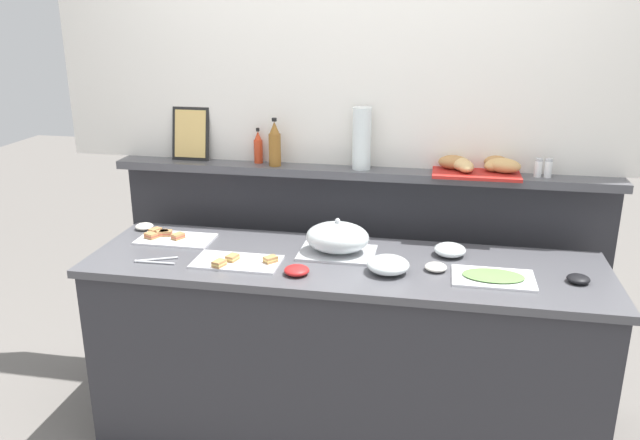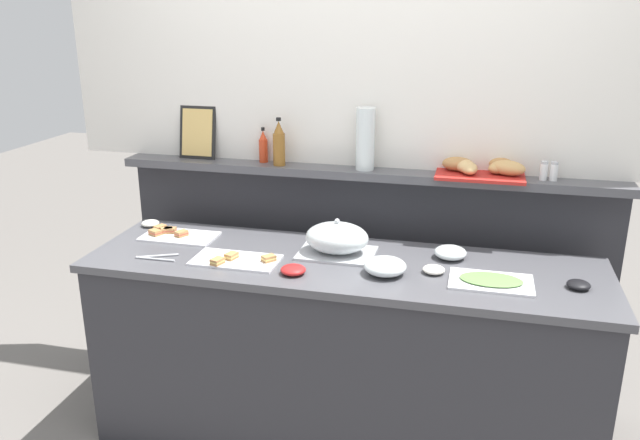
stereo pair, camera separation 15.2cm
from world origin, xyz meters
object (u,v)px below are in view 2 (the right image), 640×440
object	(u,v)px
framed_picture	(198,132)
sandwich_platter_side	(236,260)
serving_cloche	(337,239)
glass_bowl_large	(385,267)
glass_bowl_medium	(450,253)
pepper_shaker	(554,171)
condiment_bowl_cream	(434,270)
sandwich_platter_rear	(176,235)
bread_basket	(483,168)
water_carafe	(365,139)
condiment_bowl_dark	(150,223)
condiment_bowl_red	(579,285)
hot_sauce_bottle	(263,147)
salt_shaker	(544,171)
serving_tongs	(155,257)
condiment_bowl_teal	(293,270)
cold_cuts_platter	(491,281)
vinegar_bottle_amber	(279,144)

from	to	relation	value
framed_picture	sandwich_platter_side	bearing A→B (deg)	-54.20
serving_cloche	glass_bowl_large	bearing A→B (deg)	-34.54
glass_bowl_medium	pepper_shaker	distance (m)	0.60
serving_cloche	condiment_bowl_cream	world-z (taller)	serving_cloche
glass_bowl_medium	pepper_shaker	world-z (taller)	pepper_shaker
sandwich_platter_rear	bread_basket	world-z (taller)	bread_basket
pepper_shaker	glass_bowl_large	bearing A→B (deg)	-142.58
water_carafe	sandwich_platter_side	bearing A→B (deg)	-130.74
condiment_bowl_dark	condiment_bowl_red	distance (m)	2.03
serving_cloche	water_carafe	distance (m)	0.53
sandwich_platter_rear	hot_sauce_bottle	bearing A→B (deg)	44.64
water_carafe	pepper_shaker	bearing A→B (deg)	0.00
sandwich_platter_rear	glass_bowl_large	world-z (taller)	glass_bowl_large
glass_bowl_large	condiment_bowl_cream	xyz separation A→B (m)	(0.20, 0.06, -0.02)
glass_bowl_large	sandwich_platter_rear	bearing A→B (deg)	168.89
condiment_bowl_cream	sandwich_platter_side	bearing A→B (deg)	-174.55
salt_shaker	water_carafe	world-z (taller)	water_carafe
condiment_bowl_cream	framed_picture	size ratio (longest dim) A/B	0.35
sandwich_platter_rear	serving_tongs	xyz separation A→B (m)	(0.04, -0.28, -0.01)
framed_picture	condiment_bowl_teal	bearing A→B (deg)	-42.94
condiment_bowl_teal	hot_sauce_bottle	world-z (taller)	hot_sauce_bottle
serving_cloche	salt_shaker	xyz separation A→B (m)	(0.87, 0.35, 0.28)
condiment_bowl_cream	water_carafe	bearing A→B (deg)	129.89
cold_cuts_platter	framed_picture	distance (m)	1.65
vinegar_bottle_amber	salt_shaker	bearing A→B (deg)	0.83
sandwich_platter_side	cold_cuts_platter	xyz separation A→B (m)	(1.08, 0.03, 0.00)
cold_cuts_platter	framed_picture	xyz separation A→B (m)	(-1.49, 0.54, 0.44)
condiment_bowl_teal	vinegar_bottle_amber	size ratio (longest dim) A/B	0.45
salt_shaker	water_carafe	xyz separation A→B (m)	(-0.82, 0.00, 0.11)
condiment_bowl_dark	pepper_shaker	xyz separation A→B (m)	(1.92, 0.20, 0.34)
sandwich_platter_rear	condiment_bowl_cream	size ratio (longest dim) A/B	3.82
condiment_bowl_teal	pepper_shaker	world-z (taller)	pepper_shaker
sandwich_platter_side	condiment_bowl_teal	world-z (taller)	condiment_bowl_teal
water_carafe	sandwich_platter_rear	bearing A→B (deg)	-160.23
condiment_bowl_dark	vinegar_bottle_amber	size ratio (longest dim) A/B	0.38
sandwich_platter_rear	condiment_bowl_dark	world-z (taller)	sandwich_platter_rear
glass_bowl_medium	water_carafe	bearing A→B (deg)	148.17
cold_cuts_platter	glass_bowl_large	xyz separation A→B (m)	(-0.43, -0.01, 0.02)
serving_tongs	pepper_shaker	bearing A→B (deg)	19.32
cold_cuts_platter	glass_bowl_medium	size ratio (longest dim) A/B	2.34
glass_bowl_large	framed_picture	world-z (taller)	framed_picture
sandwich_platter_rear	glass_bowl_medium	xyz separation A→B (m)	(1.30, 0.04, 0.02)
serving_cloche	condiment_bowl_dark	bearing A→B (deg)	171.33
hot_sauce_bottle	framed_picture	world-z (taller)	framed_picture
sandwich_platter_rear	framed_picture	xyz separation A→B (m)	(-0.02, 0.35, 0.44)
glass_bowl_medium	condiment_bowl_red	size ratio (longest dim) A/B	1.54
cold_cuts_platter	pepper_shaker	xyz separation A→B (m)	(0.25, 0.50, 0.35)
sandwich_platter_side	glass_bowl_large	bearing A→B (deg)	1.89
sandwich_platter_rear	cold_cuts_platter	distance (m)	1.49
sandwich_platter_rear	hot_sauce_bottle	size ratio (longest dim) A/B	2.01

